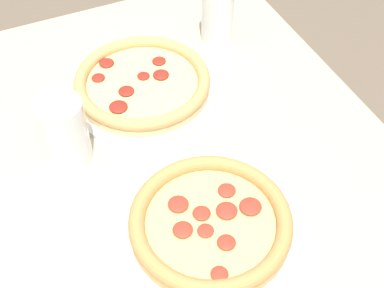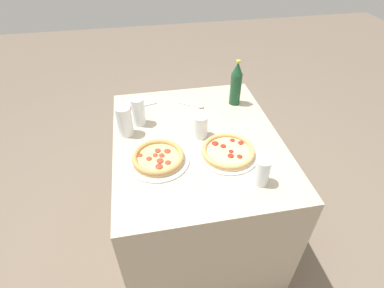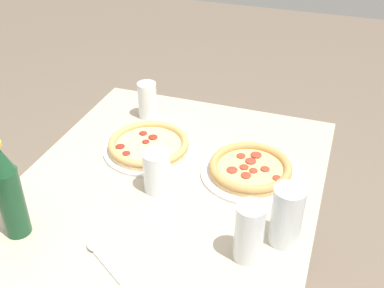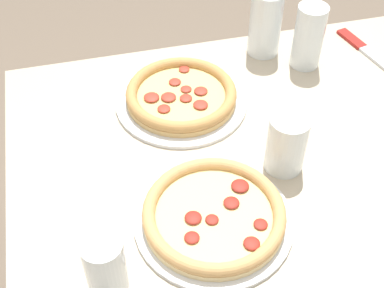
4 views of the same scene
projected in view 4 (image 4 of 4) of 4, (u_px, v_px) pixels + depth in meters
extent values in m
cube|color=#B7A88E|center=(253.00, 267.00, 1.28)|extent=(0.97, 0.80, 0.75)
cylinder|color=silver|center=(214.00, 221.00, 0.91)|extent=(0.27, 0.27, 0.01)
cylinder|color=#E5C689|center=(214.00, 217.00, 0.90)|extent=(0.24, 0.24, 0.01)
cylinder|color=#EACC7F|center=(214.00, 214.00, 0.89)|extent=(0.21, 0.21, 0.00)
torus|color=tan|center=(214.00, 213.00, 0.89)|extent=(0.24, 0.24, 0.02)
ellipsoid|color=maroon|center=(240.00, 186.00, 0.93)|extent=(0.03, 0.03, 0.01)
ellipsoid|color=maroon|center=(193.00, 218.00, 0.88)|extent=(0.03, 0.03, 0.01)
ellipsoid|color=maroon|center=(231.00, 203.00, 0.90)|extent=(0.03, 0.03, 0.01)
ellipsoid|color=maroon|center=(212.00, 220.00, 0.88)|extent=(0.02, 0.02, 0.00)
ellipsoid|color=maroon|center=(192.00, 238.00, 0.86)|extent=(0.03, 0.03, 0.01)
ellipsoid|color=maroon|center=(261.00, 224.00, 0.87)|extent=(0.02, 0.02, 0.01)
ellipsoid|color=maroon|center=(252.00, 243.00, 0.85)|extent=(0.03, 0.03, 0.01)
cylinder|color=silver|center=(181.00, 101.00, 1.12)|extent=(0.28, 0.28, 0.01)
cylinder|color=tan|center=(181.00, 98.00, 1.11)|extent=(0.23, 0.23, 0.01)
cylinder|color=#E5C170|center=(181.00, 95.00, 1.11)|extent=(0.20, 0.20, 0.00)
torus|color=tan|center=(181.00, 93.00, 1.10)|extent=(0.23, 0.23, 0.02)
ellipsoid|color=#A83323|center=(186.00, 89.00, 1.12)|extent=(0.02, 0.02, 0.01)
ellipsoid|color=#A83323|center=(175.00, 82.00, 1.13)|extent=(0.03, 0.03, 0.01)
ellipsoid|color=#A83323|center=(201.00, 91.00, 1.11)|extent=(0.03, 0.03, 0.01)
ellipsoid|color=#A83323|center=(184.00, 69.00, 1.16)|extent=(0.02, 0.02, 0.01)
ellipsoid|color=#A83323|center=(152.00, 97.00, 1.10)|extent=(0.03, 0.03, 0.01)
ellipsoid|color=#A83323|center=(186.00, 98.00, 1.10)|extent=(0.03, 0.03, 0.01)
ellipsoid|color=#A83323|center=(201.00, 105.00, 1.08)|extent=(0.03, 0.03, 0.01)
ellipsoid|color=#A83323|center=(169.00, 97.00, 1.10)|extent=(0.03, 0.03, 0.01)
ellipsoid|color=#A83323|center=(164.00, 109.00, 1.07)|extent=(0.03, 0.03, 0.01)
cylinder|color=white|center=(309.00, 37.00, 1.17)|extent=(0.07, 0.07, 0.15)
cylinder|color=silver|center=(308.00, 41.00, 1.18)|extent=(0.05, 0.05, 0.12)
cylinder|color=white|center=(265.00, 23.00, 1.20)|extent=(0.07, 0.07, 0.15)
cylinder|color=orange|center=(264.00, 35.00, 1.22)|extent=(0.06, 0.06, 0.09)
cylinder|color=white|center=(106.00, 268.00, 0.78)|extent=(0.06, 0.06, 0.12)
cylinder|color=#935123|center=(107.00, 273.00, 0.78)|extent=(0.05, 0.05, 0.09)
cylinder|color=white|center=(287.00, 144.00, 0.96)|extent=(0.07, 0.07, 0.12)
cylinder|color=black|center=(285.00, 150.00, 0.97)|extent=(0.06, 0.06, 0.07)
cube|color=maroon|center=(351.00, 39.00, 1.28)|extent=(0.04, 0.09, 0.01)
cube|color=silver|center=(380.00, 62.00, 1.22)|extent=(0.05, 0.12, 0.01)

